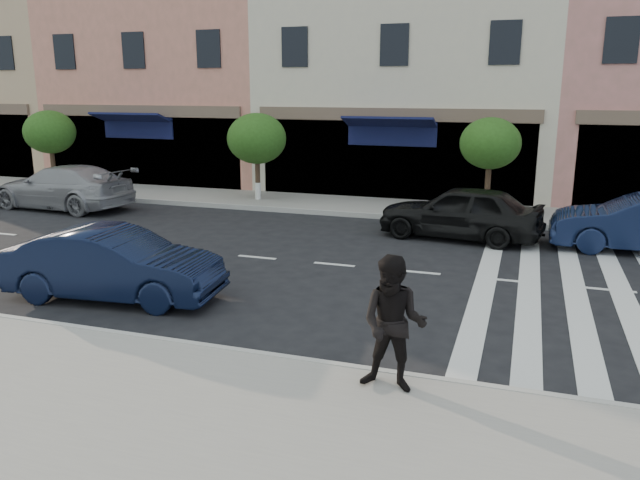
{
  "coord_description": "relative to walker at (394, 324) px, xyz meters",
  "views": [
    {
      "loc": [
        4.2,
        -9.58,
        4.1
      ],
      "look_at": [
        0.71,
        0.82,
        1.4
      ],
      "focal_mm": 35.0,
      "sensor_mm": 36.0,
      "label": 1
    }
  ],
  "objects": [
    {
      "name": "building_west_mid",
      "position": [
        -13.67,
        19.0,
        5.93
      ],
      "size": [
        10.0,
        9.0,
        14.0
      ],
      "primitive_type": "cube",
      "color": "tan",
      "rests_on": "ground"
    },
    {
      "name": "street_tree_wa",
      "position": [
        -16.67,
        12.8,
        1.26
      ],
      "size": [
        2.0,
        2.0,
        3.05
      ],
      "color": "#473323",
      "rests_on": "sidewalk_far"
    },
    {
      "name": "street_tree_wb",
      "position": [
        -7.67,
        12.8,
        1.23
      ],
      "size": [
        2.1,
        2.1,
        3.06
      ],
      "color": "#473323",
      "rests_on": "sidewalk_far"
    },
    {
      "name": "building_west_far",
      "position": [
        -24.67,
        19.0,
        4.93
      ],
      "size": [
        12.0,
        9.0,
        12.0
      ],
      "primitive_type": "cube",
      "color": "tan",
      "rests_on": "ground"
    },
    {
      "name": "sidewalk_near",
      "position": [
        -2.67,
        -1.75,
        -1.0
      ],
      "size": [
        60.0,
        4.5,
        0.15
      ],
      "primitive_type": "cube",
      "color": "gray",
      "rests_on": "ground"
    },
    {
      "name": "car_near_mid",
      "position": [
        -6.08,
        2.3,
        -0.37
      ],
      "size": [
        4.4,
        1.92,
        1.41
      ],
      "primitive_type": "imported",
      "rotation": [
        0.0,
        0.0,
        1.67
      ],
      "color": "black",
      "rests_on": "ground"
    },
    {
      "name": "car_far_mid",
      "position": [
        -0.16,
        9.6,
        -0.32
      ],
      "size": [
        4.61,
        2.36,
        1.5
      ],
      "primitive_type": "imported",
      "rotation": [
        0.0,
        0.0,
        -1.71
      ],
      "color": "black",
      "rests_on": "ground"
    },
    {
      "name": "car_far_left",
      "position": [
        -13.61,
        9.71,
        -0.32
      ],
      "size": [
        5.34,
        2.53,
        1.5
      ],
      "primitive_type": "imported",
      "rotation": [
        0.0,
        0.0,
        -1.65
      ],
      "color": "gray",
      "rests_on": "ground"
    },
    {
      "name": "sidewalk_far",
      "position": [
        -2.67,
        13.0,
        -1.0
      ],
      "size": [
        60.0,
        3.0,
        0.15
      ],
      "primitive_type": "cube",
      "color": "gray",
      "rests_on": "ground"
    },
    {
      "name": "walker",
      "position": [
        0.0,
        0.0,
        0.0
      ],
      "size": [
        0.92,
        0.73,
        1.85
      ],
      "primitive_type": "imported",
      "rotation": [
        0.0,
        0.0,
        -0.03
      ],
      "color": "black",
      "rests_on": "sidewalk_near"
    },
    {
      "name": "building_centre",
      "position": [
        -3.17,
        19.0,
        4.43
      ],
      "size": [
        11.0,
        9.0,
        11.0
      ],
      "primitive_type": "cube",
      "color": "beige",
      "rests_on": "ground"
    },
    {
      "name": "ground",
      "position": [
        -2.67,
        2.0,
        -1.07
      ],
      "size": [
        120.0,
        120.0,
        0.0
      ],
      "primitive_type": "plane",
      "color": "black",
      "rests_on": "ground"
    },
    {
      "name": "street_tree_c",
      "position": [
        0.33,
        12.8,
        1.28
      ],
      "size": [
        1.9,
        1.9,
        3.04
      ],
      "color": "#473323",
      "rests_on": "sidewalk_far"
    }
  ]
}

